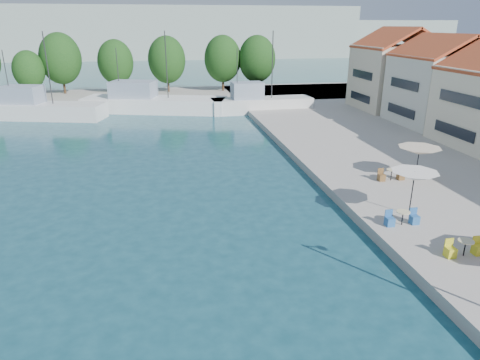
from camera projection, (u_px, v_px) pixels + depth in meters
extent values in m
cube|color=#A9A299|center=(137.00, 98.00, 63.23)|extent=(90.00, 16.00, 0.60)
cube|color=#96A498|center=(80.00, 32.00, 142.91)|extent=(180.00, 40.00, 16.00)
cube|color=#96A498|center=(269.00, 36.00, 173.76)|extent=(140.00, 40.00, 12.00)
cube|color=beige|center=(439.00, 90.00, 44.15)|extent=(8.00, 8.50, 7.00)
pyramid|color=#CA5F2C|center=(448.00, 36.00, 42.34)|extent=(8.40, 8.80, 1.80)
cube|color=beige|center=(395.00, 78.00, 52.39)|extent=(8.60, 8.50, 7.50)
pyramid|color=#CA5F2C|center=(401.00, 30.00, 50.49)|extent=(9.00, 8.80, 1.80)
cube|color=silver|center=(43.00, 113.00, 50.40)|extent=(15.03, 7.42, 2.20)
cube|color=#8693A5|center=(22.00, 94.00, 49.86)|extent=(4.97, 3.94, 2.00)
cylinder|color=#2D2D2D|center=(48.00, 68.00, 48.54)|extent=(0.12, 0.12, 8.00)
cylinder|color=#2D2D2D|center=(7.00, 77.00, 49.29)|extent=(0.10, 0.10, 6.00)
cube|color=white|center=(155.00, 106.00, 54.41)|extent=(18.48, 9.43, 2.20)
cube|color=#8693A5|center=(133.00, 89.00, 53.95)|extent=(6.15, 4.93, 2.00)
cylinder|color=#2D2D2D|center=(166.00, 65.00, 52.49)|extent=(0.12, 0.12, 8.00)
cylinder|color=#2D2D2D|center=(118.00, 73.00, 53.44)|extent=(0.10, 0.10, 6.00)
cube|color=silver|center=(262.00, 107.00, 54.06)|extent=(12.78, 3.75, 2.20)
cube|color=#8693A5|center=(247.00, 90.00, 52.95)|extent=(3.89, 2.67, 2.00)
cylinder|color=#2D2D2D|center=(272.00, 65.00, 52.56)|extent=(0.12, 0.12, 8.00)
cylinder|color=#2D2D2D|center=(237.00, 74.00, 52.02)|extent=(0.10, 0.10, 6.00)
cylinder|color=#3F2B19|center=(31.00, 86.00, 62.01)|extent=(0.36, 0.36, 2.89)
ellipsoid|color=#143E13|center=(29.00, 70.00, 61.22)|extent=(4.40, 4.40, 5.49)
cylinder|color=#3F2B19|center=(63.00, 80.00, 64.44)|extent=(0.36, 0.36, 3.95)
ellipsoid|color=#143E13|center=(60.00, 59.00, 63.36)|extent=(6.00, 6.00, 7.50)
cylinder|color=#3F2B19|center=(117.00, 81.00, 65.65)|extent=(0.36, 0.36, 3.50)
ellipsoid|color=#143E13|center=(115.00, 62.00, 64.69)|extent=(5.32, 5.32, 6.65)
cylinder|color=#3F2B19|center=(168.00, 80.00, 66.02)|extent=(0.36, 0.36, 3.72)
ellipsoid|color=#143E13|center=(167.00, 60.00, 65.00)|extent=(5.66, 5.66, 7.07)
cylinder|color=#3F2B19|center=(223.00, 79.00, 67.29)|extent=(0.36, 0.36, 3.75)
ellipsoid|color=#143E13|center=(223.00, 59.00, 66.26)|extent=(5.70, 5.70, 7.13)
cylinder|color=#3F2B19|center=(257.00, 79.00, 67.07)|extent=(0.36, 0.36, 3.75)
ellipsoid|color=#143E13|center=(257.00, 59.00, 66.04)|extent=(5.70, 5.70, 7.12)
cylinder|color=black|center=(412.00, 193.00, 23.26)|extent=(0.06, 0.06, 2.50)
cone|color=white|center=(414.00, 176.00, 22.92)|extent=(2.53, 2.53, 0.50)
cylinder|color=black|center=(418.00, 162.00, 29.04)|extent=(0.06, 0.06, 2.14)
cone|color=beige|center=(419.00, 151.00, 28.76)|extent=(2.87, 2.87, 0.50)
cylinder|color=black|center=(465.00, 248.00, 19.32)|extent=(0.06, 0.06, 0.74)
cylinder|color=beige|center=(466.00, 241.00, 19.19)|extent=(0.70, 0.70, 0.04)
cube|color=gold|center=(478.00, 250.00, 19.48)|extent=(0.42, 0.42, 0.46)
cube|color=gold|center=(450.00, 252.00, 19.25)|extent=(0.42, 0.42, 0.46)
cylinder|color=black|center=(402.00, 218.00, 22.31)|extent=(0.06, 0.06, 0.74)
cylinder|color=beige|center=(403.00, 212.00, 22.19)|extent=(0.70, 0.70, 0.04)
cube|color=#2860A2|center=(414.00, 220.00, 22.48)|extent=(0.42, 0.42, 0.46)
cube|color=#2860A2|center=(390.00, 222.00, 22.25)|extent=(0.42, 0.42, 0.46)
cylinder|color=black|center=(391.00, 175.00, 28.72)|extent=(0.06, 0.06, 0.74)
cylinder|color=beige|center=(392.00, 170.00, 28.59)|extent=(0.70, 0.70, 0.04)
cube|color=brown|center=(401.00, 176.00, 28.89)|extent=(0.42, 0.42, 0.46)
cube|color=brown|center=(381.00, 178.00, 28.65)|extent=(0.42, 0.42, 0.46)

